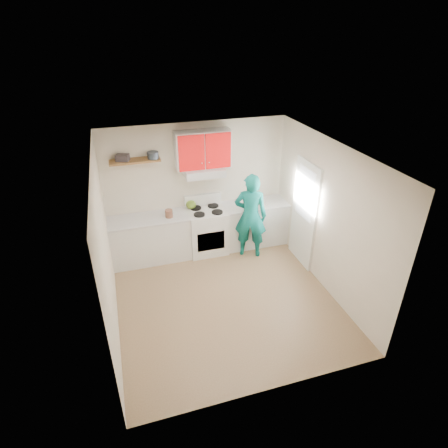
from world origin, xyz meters
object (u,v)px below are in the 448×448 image
object	(u,v)px
stove	(207,231)
tin	(153,155)
person	(250,216)
crock	(169,214)
kettle	(191,205)

from	to	relation	value
stove	tin	bearing A→B (deg)	171.05
tin	person	world-z (taller)	tin
tin	crock	distance (m)	1.14
tin	crock	xyz separation A→B (m)	(0.17, -0.20, -1.11)
crock	stove	bearing A→B (deg)	4.28
crock	person	distance (m)	1.58
stove	person	size ratio (longest dim) A/B	0.53
tin	crock	bearing A→B (deg)	-49.06
stove	tin	distance (m)	1.89
kettle	person	distance (m)	1.20
tin	crock	size ratio (longest dim) A/B	1.16
kettle	person	world-z (taller)	person
tin	person	bearing A→B (deg)	-17.28
kettle	crock	bearing A→B (deg)	-138.55
stove	tin	xyz separation A→B (m)	(-0.92, 0.15, 1.64)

